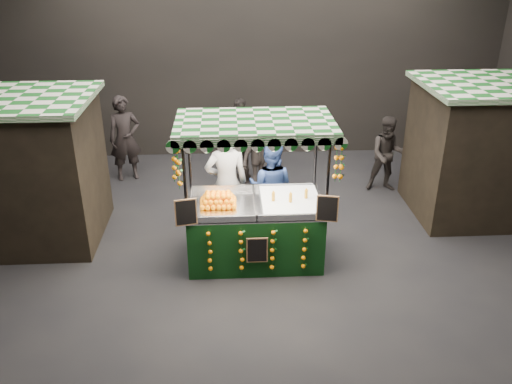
{
  "coord_description": "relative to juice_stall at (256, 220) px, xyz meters",
  "views": [
    {
      "loc": [
        -0.67,
        -7.73,
        4.9
      ],
      "look_at": [
        -0.2,
        0.34,
        1.08
      ],
      "focal_mm": 37.25,
      "sensor_mm": 36.0,
      "label": 1
    }
  ],
  "objects": [
    {
      "name": "ground",
      "position": [
        0.23,
        0.06,
        -0.76
      ],
      "size": [
        12.0,
        12.0,
        0.0
      ],
      "primitive_type": "plane",
      "color": "black",
      "rests_on": "ground"
    },
    {
      "name": "vendor_blue",
      "position": [
        0.34,
        1.06,
        0.1
      ],
      "size": [
        0.99,
        0.87,
        1.71
      ],
      "rotation": [
        0.0,
        0.0,
        2.83
      ],
      "color": "navy",
      "rests_on": "ground"
    },
    {
      "name": "market_hall",
      "position": [
        0.23,
        0.06,
        2.62
      ],
      "size": [
        12.1,
        10.1,
        5.05
      ],
      "color": "black",
      "rests_on": "ground"
    },
    {
      "name": "shopper_4",
      "position": [
        -4.16,
        2.29,
        0.01
      ],
      "size": [
        0.9,
        0.82,
        1.54
      ],
      "rotation": [
        0.0,
        0.0,
        3.72
      ],
      "color": "black",
      "rests_on": "ground"
    },
    {
      "name": "juice_stall",
      "position": [
        0.0,
        0.0,
        0.0
      ],
      "size": [
        2.53,
        1.49,
        2.45
      ],
      "color": "black",
      "rests_on": "ground"
    },
    {
      "name": "shopper_5",
      "position": [
        4.73,
        2.57,
        0.14
      ],
      "size": [
        1.65,
        1.44,
        1.8
      ],
      "rotation": [
        0.0,
        0.0,
        2.49
      ],
      "color": "#2C2724",
      "rests_on": "ground"
    },
    {
      "name": "shopper_2",
      "position": [
        -0.13,
        3.27,
        0.19
      ],
      "size": [
        1.18,
        0.67,
        1.9
      ],
      "rotation": [
        0.0,
        0.0,
        2.95
      ],
      "color": "#292321",
      "rests_on": "ground"
    },
    {
      "name": "vendor_grey",
      "position": [
        -0.46,
        0.82,
        0.29
      ],
      "size": [
        0.85,
        0.65,
        2.1
      ],
      "rotation": [
        0.0,
        0.0,
        3.35
      ],
      "color": "gray",
      "rests_on": "ground"
    },
    {
      "name": "shopper_3",
      "position": [
        0.26,
        3.01,
        -0.01
      ],
      "size": [
        1.12,
        1.01,
        1.5
      ],
      "rotation": [
        0.0,
        0.0,
        0.6
      ],
      "color": "#2B2623",
      "rests_on": "ground"
    },
    {
      "name": "neighbour_stall_right",
      "position": [
        4.63,
        1.56,
        0.55
      ],
      "size": [
        3.0,
        2.2,
        2.6
      ],
      "color": "black",
      "rests_on": "ground"
    },
    {
      "name": "shopper_0",
      "position": [
        -2.69,
        3.61,
        0.19
      ],
      "size": [
        0.8,
        0.65,
        1.91
      ],
      "rotation": [
        0.0,
        0.0,
        0.31
      ],
      "color": "black",
      "rests_on": "ground"
    },
    {
      "name": "neighbour_stall_left",
      "position": [
        -4.17,
        1.06,
        0.55
      ],
      "size": [
        3.0,
        2.2,
        2.6
      ],
      "color": "black",
      "rests_on": "ground"
    },
    {
      "name": "shopper_1",
      "position": [
        2.96,
        2.65,
        0.06
      ],
      "size": [
        0.86,
        0.7,
        1.64
      ],
      "rotation": [
        0.0,
        0.0,
        -0.1
      ],
      "color": "#2B2623",
      "rests_on": "ground"
    }
  ]
}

